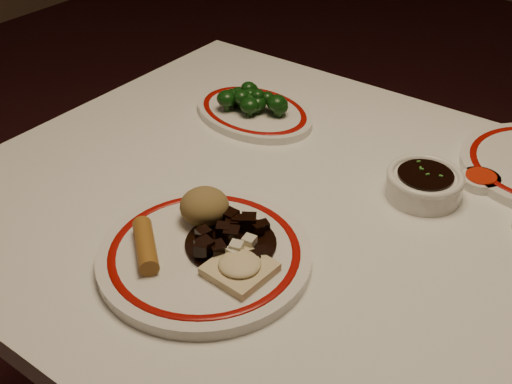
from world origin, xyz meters
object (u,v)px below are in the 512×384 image
object	(u,v)px
stirfry_heap	(231,238)
soy_bowl	(424,185)
main_plate	(205,255)
spring_roll	(145,245)
broccoli_pile	(254,99)
fried_wonton	(240,267)
rice_mound	(204,206)
broccoli_plate	(254,112)
dining_table	(329,265)

from	to	relation	value
stirfry_heap	soy_bowl	size ratio (longest dim) A/B	1.08
main_plate	spring_roll	size ratio (longest dim) A/B	3.70
broccoli_pile	fried_wonton	bearing A→B (deg)	-55.59
rice_mound	stirfry_heap	xyz separation A→B (m)	(0.06, -0.02, -0.02)
stirfry_heap	spring_roll	bearing A→B (deg)	-134.47
soy_bowl	spring_roll	bearing A→B (deg)	-122.20
rice_mound	broccoli_pile	bearing A→B (deg)	115.09
main_plate	broccoli_plate	world-z (taller)	main_plate
stirfry_heap	dining_table	bearing A→B (deg)	64.40
broccoli_plate	broccoli_pile	size ratio (longest dim) A/B	2.14
dining_table	broccoli_pile	size ratio (longest dim) A/B	9.20
rice_mound	stirfry_heap	world-z (taller)	rice_mound
rice_mound	stirfry_heap	distance (m)	0.07
rice_mound	soy_bowl	xyz separation A→B (m)	(0.22, 0.27, -0.02)
broccoli_pile	dining_table	bearing A→B (deg)	-32.94
rice_mound	broccoli_plate	distance (m)	0.36
broccoli_pile	spring_roll	bearing A→B (deg)	-72.61
spring_roll	broccoli_plate	bearing A→B (deg)	57.08
stirfry_heap	broccoli_pile	distance (m)	0.41
main_plate	spring_roll	distance (m)	0.08
broccoli_pile	soy_bowl	world-z (taller)	broccoli_pile
spring_roll	broccoli_pile	world-z (taller)	broccoli_pile
stirfry_heap	soy_bowl	xyz separation A→B (m)	(0.16, 0.30, -0.01)
main_plate	fried_wonton	size ratio (longest dim) A/B	4.40
fried_wonton	stirfry_heap	distance (m)	0.06
rice_mound	stirfry_heap	size ratio (longest dim) A/B	0.56
dining_table	broccoli_plate	size ratio (longest dim) A/B	4.31
dining_table	broccoli_pile	bearing A→B (deg)	147.06
main_plate	broccoli_pile	world-z (taller)	broccoli_pile
dining_table	stirfry_heap	world-z (taller)	stirfry_heap
broccoli_plate	soy_bowl	bearing A→B (deg)	-7.92
dining_table	spring_roll	world-z (taller)	spring_roll
dining_table	fried_wonton	xyz separation A→B (m)	(-0.03, -0.19, 0.12)
spring_roll	fried_wonton	distance (m)	0.14
main_plate	stirfry_heap	world-z (taller)	stirfry_heap
dining_table	fried_wonton	bearing A→B (deg)	-98.38
fried_wonton	stirfry_heap	size ratio (longest dim) A/B	0.65
fried_wonton	soy_bowl	size ratio (longest dim) A/B	0.70
fried_wonton	main_plate	bearing A→B (deg)	174.83
fried_wonton	broccoli_plate	bearing A→B (deg)	124.44
rice_mound	soy_bowl	size ratio (longest dim) A/B	0.61
broccoli_plate	soy_bowl	size ratio (longest dim) A/B	2.33
dining_table	fried_wonton	size ratio (longest dim) A/B	14.29
spring_roll	broccoli_plate	xyz separation A→B (m)	(-0.14, 0.43, -0.02)
rice_mound	spring_roll	bearing A→B (deg)	-99.52
dining_table	soy_bowl	bearing A→B (deg)	59.57
dining_table	soy_bowl	world-z (taller)	soy_bowl
dining_table	rice_mound	distance (m)	0.24
spring_roll	stirfry_heap	world-z (taller)	stirfry_heap
fried_wonton	broccoli_plate	world-z (taller)	fried_wonton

